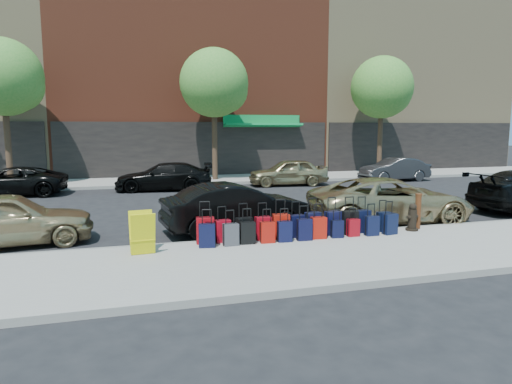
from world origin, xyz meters
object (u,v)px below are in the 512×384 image
object	(u,v)px
tree_center	(217,85)
fire_hydrant	(412,218)
car_far_1	(164,177)
tree_right	(384,89)
car_near_1	(237,208)
display_rack	(142,233)
car_far_3	(394,169)
car_far_2	(288,172)
car_far_0	(11,181)
bollard	(418,211)
suitcase_front_5	(297,226)
tree_left	(6,79)
car_near_2	(390,200)
car_near_0	(6,219)

from	to	relation	value
tree_center	fire_hydrant	world-z (taller)	tree_center
tree_center	car_far_1	xyz separation A→B (m)	(-3.24, -2.84, -4.73)
tree_right	car_near_1	world-z (taller)	tree_right
display_rack	car_far_3	distance (m)	19.08
car_near_1	car_far_2	world-z (taller)	car_near_1
car_far_0	car_far_2	xyz separation A→B (m)	(13.31, 0.04, 0.06)
car_far_0	bollard	bearing A→B (deg)	54.40
suitcase_front_5	bollard	distance (m)	3.73
tree_left	car_near_1	size ratio (longest dim) A/B	1.67
car_far_3	car_near_2	bearing A→B (deg)	-36.75
car_near_2	tree_center	bearing A→B (deg)	20.57
display_rack	car_near_1	xyz separation A→B (m)	(2.79, 2.24, 0.08)
suitcase_front_5	car_far_3	xyz separation A→B (m)	(10.55, 11.77, 0.22)
tree_left	bollard	bearing A→B (deg)	-46.53
tree_right	tree_center	bearing A→B (deg)	180.00
suitcase_front_5	car_far_0	xyz separation A→B (m)	(-9.34, 11.53, 0.20)
fire_hydrant	tree_right	bearing A→B (deg)	46.90
tree_center	car_far_1	world-z (taller)	tree_center
tree_center	car_far_3	bearing A→B (deg)	-14.18
display_rack	car_near_2	size ratio (longest dim) A/B	0.19
car_far_3	car_near_0	bearing A→B (deg)	-63.98
car_near_1	car_far_1	distance (m)	9.81
suitcase_front_5	car_far_1	bearing A→B (deg)	93.89
bollard	car_far_1	bearing A→B (deg)	118.76
tree_right	car_near_1	distance (m)	18.28
tree_center	car_far_0	bearing A→B (deg)	-164.75
fire_hydrant	car_far_2	xyz separation A→B (m)	(0.51, 11.74, 0.20)
car_far_2	tree_right	bearing A→B (deg)	115.52
car_far_1	car_near_1	bearing A→B (deg)	14.50
tree_left	car_near_2	xyz separation A→B (m)	(13.68, -12.64, -4.68)
tree_center	display_rack	size ratio (longest dim) A/B	7.44
tree_left	display_rack	distance (m)	16.59
car_near_2	fire_hydrant	bearing A→B (deg)	173.50
car_near_2	car_far_2	size ratio (longest dim) A/B	1.25
car_near_0	car_far_1	world-z (taller)	car_near_0
display_rack	car_near_2	world-z (taller)	car_near_2
tree_left	car_near_0	bearing A→B (deg)	-78.90
tree_left	car_near_0	distance (m)	13.65
tree_right	car_far_3	distance (m)	5.39
tree_left	car_far_0	distance (m)	5.51
car_far_2	display_rack	bearing A→B (deg)	-28.35
tree_right	car_far_2	xyz separation A→B (m)	(-7.22, -2.69, -4.70)
tree_left	car_far_2	bearing A→B (deg)	-11.04
car_near_0	fire_hydrant	bearing A→B (deg)	-107.19
tree_right	car_far_2	bearing A→B (deg)	-159.56
display_rack	car_far_2	distance (m)	14.51
display_rack	car_near_0	bearing A→B (deg)	141.48
tree_right	car_far_2	world-z (taller)	tree_right
fire_hydrant	car_far_0	world-z (taller)	car_far_0
car_far_0	tree_left	bearing A→B (deg)	-164.26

